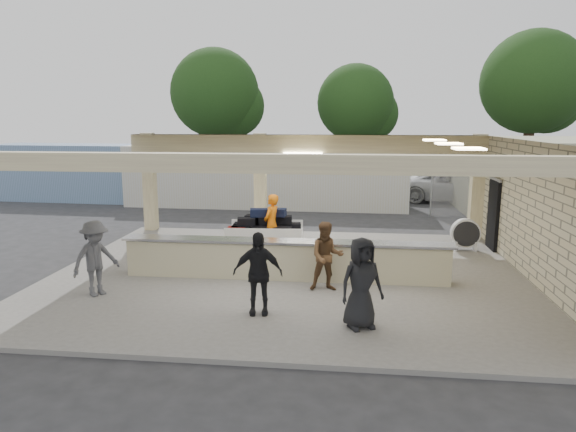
# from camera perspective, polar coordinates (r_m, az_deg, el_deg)

# --- Properties ---
(ground) EXTENTS (120.00, 120.00, 0.00)m
(ground) POSITION_cam_1_polar(r_m,az_deg,el_deg) (13.45, -0.07, -6.70)
(ground) COLOR #292A2C
(ground) RESTS_ON ground
(pavilion) EXTENTS (12.01, 10.00, 3.55)m
(pavilion) POSITION_cam_1_polar(r_m,az_deg,el_deg) (13.73, 1.13, -0.52)
(pavilion) COLOR slate
(pavilion) RESTS_ON ground
(baggage_counter) EXTENTS (8.20, 0.58, 0.98)m
(baggage_counter) POSITION_cam_1_polar(r_m,az_deg,el_deg) (12.80, -0.33, -4.86)
(baggage_counter) COLOR #C2B891
(baggage_counter) RESTS_ON pavilion
(luggage_cart) EXTENTS (2.30, 1.51, 1.30)m
(luggage_cart) POSITION_cam_1_polar(r_m,az_deg,el_deg) (15.37, -2.65, -1.37)
(luggage_cart) COLOR silver
(luggage_cart) RESTS_ON pavilion
(drum_fan) EXTENTS (0.87, 0.48, 0.96)m
(drum_fan) POSITION_cam_1_polar(r_m,az_deg,el_deg) (16.45, 19.11, -1.84)
(drum_fan) COLOR silver
(drum_fan) RESTS_ON pavilion
(baggage_handler) EXTENTS (0.55, 0.73, 1.78)m
(baggage_handler) POSITION_cam_1_polar(r_m,az_deg,el_deg) (15.03, -1.83, -0.93)
(baggage_handler) COLOR #D6630B
(baggage_handler) RESTS_ON pavilion
(passenger_a) EXTENTS (0.83, 0.45, 1.62)m
(passenger_a) POSITION_cam_1_polar(r_m,az_deg,el_deg) (11.90, 4.32, -4.49)
(passenger_a) COLOR brown
(passenger_a) RESTS_ON pavilion
(passenger_b) EXTENTS (1.04, 0.47, 1.71)m
(passenger_b) POSITION_cam_1_polar(r_m,az_deg,el_deg) (10.47, -3.38, -6.36)
(passenger_b) COLOR black
(passenger_b) RESTS_ON pavilion
(passenger_c) EXTENTS (0.94, 1.14, 1.71)m
(passenger_c) POSITION_cam_1_polar(r_m,az_deg,el_deg) (12.30, -20.61, -4.44)
(passenger_c) COLOR #4A4A4F
(passenger_c) RESTS_ON pavilion
(passenger_d) EXTENTS (0.93, 0.69, 1.76)m
(passenger_d) POSITION_cam_1_polar(r_m,az_deg,el_deg) (9.87, 8.15, -7.38)
(passenger_d) COLOR black
(passenger_d) RESTS_ON pavilion
(car_white_a) EXTENTS (5.39, 3.01, 1.47)m
(car_white_a) POSITION_cam_1_polar(r_m,az_deg,el_deg) (26.54, 17.97, 3.09)
(car_white_a) COLOR silver
(car_white_a) RESTS_ON ground
(car_white_b) EXTENTS (5.02, 3.59, 1.49)m
(car_white_b) POSITION_cam_1_polar(r_m,az_deg,el_deg) (28.63, 28.43, 2.86)
(car_white_b) COLOR silver
(car_white_b) RESTS_ON ground
(car_dark) EXTENTS (3.80, 3.74, 1.31)m
(car_dark) POSITION_cam_1_polar(r_m,az_deg,el_deg) (28.19, 18.37, 3.33)
(car_dark) COLOR black
(car_dark) RESTS_ON ground
(container_white) EXTENTS (13.01, 2.92, 2.81)m
(container_white) POSITION_cam_1_polar(r_m,az_deg,el_deg) (23.97, -2.49, 4.44)
(container_white) COLOR silver
(container_white) RESTS_ON ground
(container_blue) EXTENTS (10.77, 3.07, 2.77)m
(container_blue) POSITION_cam_1_polar(r_m,az_deg,el_deg) (27.48, -20.36, 4.56)
(container_blue) COLOR #758FBB
(container_blue) RESTS_ON ground
(tree_left) EXTENTS (6.60, 6.30, 9.00)m
(tree_left) POSITION_cam_1_polar(r_m,az_deg,el_deg) (38.05, -7.57, 13.01)
(tree_left) COLOR #382619
(tree_left) RESTS_ON ground
(tree_mid) EXTENTS (6.00, 5.60, 8.00)m
(tree_mid) POSITION_cam_1_polar(r_m,az_deg,el_deg) (38.92, 7.97, 12.02)
(tree_mid) COLOR #382619
(tree_mid) RESTS_ON ground
(tree_right) EXTENTS (7.20, 7.00, 10.00)m
(tree_right) POSITION_cam_1_polar(r_m,az_deg,el_deg) (40.07, 25.93, 12.82)
(tree_right) COLOR #382619
(tree_right) RESTS_ON ground
(adjacent_building) EXTENTS (6.00, 8.00, 3.20)m
(adjacent_building) POSITION_cam_1_polar(r_m,az_deg,el_deg) (24.23, 25.91, 3.91)
(adjacent_building) COLOR #B9B893
(adjacent_building) RESTS_ON ground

